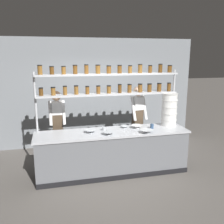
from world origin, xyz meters
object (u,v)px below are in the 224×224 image
object	(u,v)px
prep_bowl_near_right	(90,131)
serving_cup_front	(152,126)
container_stack	(169,110)
serving_cup_by_board	(104,129)
chef_left	(57,123)
prep_bowl_near_left	(137,127)
prep_bowl_far_left	(124,127)
chef_center	(138,117)
prep_bowl_center_back	(108,133)
prep_bowl_center_front	(147,131)
spice_shelf_unit	(109,85)

from	to	relation	value
prep_bowl_near_right	serving_cup_front	bearing A→B (deg)	-0.24
container_stack	serving_cup_by_board	distance (m)	1.53
chef_left	serving_cup_front	distance (m)	2.11
prep_bowl_near_left	prep_bowl_far_left	bearing A→B (deg)	162.70
prep_bowl_near_right	prep_bowl_far_left	bearing A→B (deg)	12.96
chef_center	prep_bowl_center_back	xyz separation A→B (m)	(-0.89, -0.79, -0.08)
prep_bowl_near_left	prep_bowl_center_back	xyz separation A→B (m)	(-0.70, -0.31, -0.00)
prep_bowl_near_left	prep_bowl_center_front	bearing A→B (deg)	-79.18
chef_left	serving_cup_front	size ratio (longest dim) A/B	17.18
chef_left	prep_bowl_far_left	bearing A→B (deg)	-22.51
spice_shelf_unit	prep_bowl_center_back	distance (m)	1.05
prep_bowl_near_right	container_stack	bearing A→B (deg)	3.97
chef_left	spice_shelf_unit	bearing A→B (deg)	-21.51
prep_bowl_near_left	prep_bowl_center_front	world-z (taller)	prep_bowl_center_front
container_stack	spice_shelf_unit	bearing A→B (deg)	171.55
container_stack	prep_bowl_near_left	world-z (taller)	container_stack
chef_center	prep_bowl_near_left	distance (m)	0.53
prep_bowl_near_left	prep_bowl_center_front	distance (m)	0.40
chef_center	prep_bowl_near_left	size ratio (longest dim) A/B	7.31
container_stack	serving_cup_front	xyz separation A→B (m)	(-0.45, -0.13, -0.32)
container_stack	prep_bowl_near_left	size ratio (longest dim) A/B	3.02
prep_bowl_near_left	container_stack	bearing A→B (deg)	1.92
chef_left	container_stack	size ratio (longest dim) A/B	2.32
spice_shelf_unit	container_stack	world-z (taller)	spice_shelf_unit
chef_left	container_stack	world-z (taller)	chef_left
chef_left	serving_cup_by_board	xyz separation A→B (m)	(0.94, -0.65, -0.02)
chef_center	serving_cup_by_board	xyz separation A→B (m)	(-0.92, -0.50, -0.07)
spice_shelf_unit	chef_left	xyz separation A→B (m)	(-1.11, 0.42, -0.86)
chef_center	prep_bowl_center_back	world-z (taller)	chef_center
container_stack	prep_bowl_near_right	world-z (taller)	container_stack
chef_center	prep_bowl_center_front	distance (m)	0.89
spice_shelf_unit	prep_bowl_center_back	bearing A→B (deg)	-105.81
prep_bowl_near_right	prep_bowl_center_front	bearing A→B (deg)	-14.91
spice_shelf_unit	prep_bowl_near_right	xyz separation A→B (m)	(-0.47, -0.32, -0.89)
chef_center	container_stack	bearing A→B (deg)	-47.04
chef_center	prep_bowl_far_left	distance (m)	0.61
prep_bowl_center_back	prep_bowl_near_right	bearing A→B (deg)	146.95
chef_left	serving_cup_by_board	distance (m)	1.14
container_stack	prep_bowl_center_back	bearing A→B (deg)	-167.12
prep_bowl_center_front	prep_bowl_center_back	bearing A→B (deg)	173.93
serving_cup_front	prep_bowl_near_left	bearing A→B (deg)	161.32
spice_shelf_unit	prep_bowl_far_left	bearing A→B (deg)	-25.28
spice_shelf_unit	prep_bowl_center_back	size ratio (longest dim) A/B	13.41
spice_shelf_unit	prep_bowl_near_right	world-z (taller)	spice_shelf_unit
container_stack	prep_bowl_center_back	distance (m)	1.54
chef_left	serving_cup_front	bearing A→B (deg)	-21.49
spice_shelf_unit	serving_cup_front	size ratio (longest dim) A/B	31.13
serving_cup_by_board	prep_bowl_far_left	bearing A→B (deg)	11.28
serving_cup_by_board	chef_center	bearing A→B (deg)	28.53
spice_shelf_unit	prep_bowl_center_back	world-z (taller)	spice_shelf_unit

